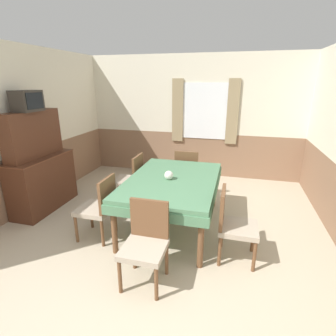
{
  "coord_description": "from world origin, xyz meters",
  "views": [
    {
      "loc": [
        0.95,
        -1.39,
        2.04
      ],
      "look_at": [
        0.06,
        1.97,
        0.89
      ],
      "focal_mm": 28.0,
      "sensor_mm": 36.0,
      "label": 1
    }
  ],
  "objects_px": {
    "chair_left_near": "(99,206)",
    "chair_head_near": "(146,241)",
    "sideboard": "(40,169)",
    "tv": "(27,101)",
    "chair_head_window": "(187,171)",
    "vase": "(169,175)",
    "chair_right_near": "(233,223)",
    "chair_left_far": "(131,178)",
    "dining_table": "(172,185)"
  },
  "relations": [
    {
      "from": "dining_table",
      "to": "sideboard",
      "type": "xyz_separation_m",
      "value": [
        -2.23,
        0.03,
        0.04
      ]
    },
    {
      "from": "chair_head_near",
      "to": "sideboard",
      "type": "xyz_separation_m",
      "value": [
        -2.23,
        1.18,
        0.21
      ]
    },
    {
      "from": "chair_left_far",
      "to": "chair_head_window",
      "type": "relative_size",
      "value": 1.0
    },
    {
      "from": "dining_table",
      "to": "vase",
      "type": "bearing_deg",
      "value": -132.93
    },
    {
      "from": "chair_right_near",
      "to": "chair_left_far",
      "type": "xyz_separation_m",
      "value": [
        -1.73,
        1.1,
        0.0
      ]
    },
    {
      "from": "chair_right_near",
      "to": "chair_left_near",
      "type": "distance_m",
      "value": 1.73
    },
    {
      "from": "chair_head_window",
      "to": "sideboard",
      "type": "height_order",
      "value": "sideboard"
    },
    {
      "from": "dining_table",
      "to": "sideboard",
      "type": "relative_size",
      "value": 1.13
    },
    {
      "from": "chair_left_near",
      "to": "vase",
      "type": "xyz_separation_m",
      "value": [
        0.82,
        0.5,
        0.33
      ]
    },
    {
      "from": "sideboard",
      "to": "vase",
      "type": "relative_size",
      "value": 13.1
    },
    {
      "from": "chair_right_near",
      "to": "tv",
      "type": "height_order",
      "value": "tv"
    },
    {
      "from": "chair_head_window",
      "to": "vase",
      "type": "xyz_separation_m",
      "value": [
        -0.04,
        -1.2,
        0.33
      ]
    },
    {
      "from": "dining_table",
      "to": "chair_left_far",
      "type": "height_order",
      "value": "chair_left_far"
    },
    {
      "from": "dining_table",
      "to": "vase",
      "type": "distance_m",
      "value": 0.17
    },
    {
      "from": "dining_table",
      "to": "chair_left_near",
      "type": "relative_size",
      "value": 2.08
    },
    {
      "from": "chair_right_near",
      "to": "vase",
      "type": "distance_m",
      "value": 1.09
    },
    {
      "from": "dining_table",
      "to": "chair_left_near",
      "type": "distance_m",
      "value": 1.04
    },
    {
      "from": "chair_head_near",
      "to": "vase",
      "type": "relative_size",
      "value": 7.11
    },
    {
      "from": "chair_head_window",
      "to": "sideboard",
      "type": "xyz_separation_m",
      "value": [
        -2.23,
        -1.13,
        0.21
      ]
    },
    {
      "from": "chair_left_near",
      "to": "tv",
      "type": "distance_m",
      "value": 1.93
    },
    {
      "from": "chair_head_window",
      "to": "vase",
      "type": "bearing_deg",
      "value": -92.01
    },
    {
      "from": "chair_left_near",
      "to": "sideboard",
      "type": "distance_m",
      "value": 1.49
    },
    {
      "from": "chair_head_near",
      "to": "chair_head_window",
      "type": "distance_m",
      "value": 2.3
    },
    {
      "from": "chair_head_near",
      "to": "sideboard",
      "type": "height_order",
      "value": "sideboard"
    },
    {
      "from": "dining_table",
      "to": "tv",
      "type": "xyz_separation_m",
      "value": [
        -2.2,
        -0.05,
        1.13
      ]
    },
    {
      "from": "dining_table",
      "to": "chair_left_far",
      "type": "xyz_separation_m",
      "value": [
        -0.86,
        0.55,
        -0.17
      ]
    },
    {
      "from": "sideboard",
      "to": "vase",
      "type": "height_order",
      "value": "sideboard"
    },
    {
      "from": "chair_right_near",
      "to": "sideboard",
      "type": "bearing_deg",
      "value": -100.51
    },
    {
      "from": "sideboard",
      "to": "chair_head_window",
      "type": "bearing_deg",
      "value": 26.82
    },
    {
      "from": "chair_left_far",
      "to": "chair_left_near",
      "type": "relative_size",
      "value": 1.0
    },
    {
      "from": "chair_left_near",
      "to": "vase",
      "type": "distance_m",
      "value": 1.02
    },
    {
      "from": "chair_right_near",
      "to": "chair_left_near",
      "type": "relative_size",
      "value": 1.0
    },
    {
      "from": "chair_head_window",
      "to": "tv",
      "type": "height_order",
      "value": "tv"
    },
    {
      "from": "chair_left_far",
      "to": "vase",
      "type": "distance_m",
      "value": 1.07
    },
    {
      "from": "chair_head_window",
      "to": "tv",
      "type": "xyz_separation_m",
      "value": [
        -2.2,
        -1.2,
        1.3
      ]
    },
    {
      "from": "chair_head_near",
      "to": "chair_head_window",
      "type": "relative_size",
      "value": 1.0
    },
    {
      "from": "chair_right_near",
      "to": "vase",
      "type": "height_order",
      "value": "chair_right_near"
    },
    {
      "from": "chair_head_window",
      "to": "tv",
      "type": "relative_size",
      "value": 2.19
    },
    {
      "from": "dining_table",
      "to": "chair_left_near",
      "type": "xyz_separation_m",
      "value": [
        -0.86,
        -0.55,
        -0.17
      ]
    },
    {
      "from": "chair_left_far",
      "to": "tv",
      "type": "bearing_deg",
      "value": 114.09
    },
    {
      "from": "dining_table",
      "to": "sideboard",
      "type": "bearing_deg",
      "value": 179.35
    },
    {
      "from": "chair_left_near",
      "to": "chair_head_near",
      "type": "bearing_deg",
      "value": -124.89
    },
    {
      "from": "chair_head_near",
      "to": "tv",
      "type": "height_order",
      "value": "tv"
    },
    {
      "from": "chair_left_far",
      "to": "dining_table",
      "type": "bearing_deg",
      "value": -122.42
    },
    {
      "from": "chair_head_near",
      "to": "vase",
      "type": "xyz_separation_m",
      "value": [
        -0.04,
        1.11,
        0.33
      ]
    },
    {
      "from": "tv",
      "to": "vase",
      "type": "xyz_separation_m",
      "value": [
        2.16,
        0.0,
        -0.96
      ]
    },
    {
      "from": "dining_table",
      "to": "chair_left_near",
      "type": "bearing_deg",
      "value": -147.58
    },
    {
      "from": "chair_left_far",
      "to": "chair_head_window",
      "type": "height_order",
      "value": "same"
    },
    {
      "from": "chair_left_near",
      "to": "tv",
      "type": "height_order",
      "value": "tv"
    },
    {
      "from": "dining_table",
      "to": "chair_head_near",
      "type": "distance_m",
      "value": 1.16
    }
  ]
}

